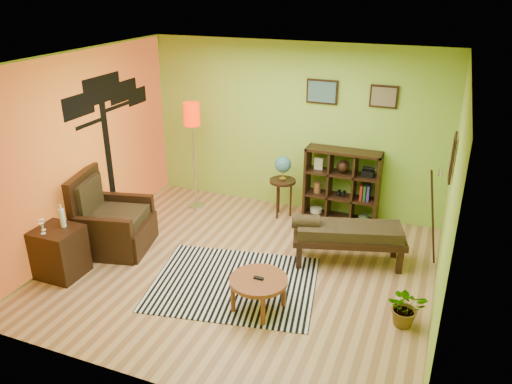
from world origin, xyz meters
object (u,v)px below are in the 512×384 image
at_px(side_cabinet, 59,252).
at_px(globe_table, 283,171).
at_px(floor_lamp, 192,124).
at_px(cube_shelf, 342,186).
at_px(coffee_table, 259,283).
at_px(bench, 346,234).
at_px(armchair, 111,226).
at_px(potted_plant, 406,311).

distance_m(side_cabinet, globe_table, 3.57).
xyz_separation_m(floor_lamp, cube_shelf, (2.45, 0.45, -0.89)).
height_order(coffee_table, cube_shelf, cube_shelf).
distance_m(side_cabinet, bench, 3.86).
bearing_deg(armchair, floor_lamp, 74.00).
relative_size(globe_table, cube_shelf, 0.88).
height_order(armchair, side_cabinet, armchair).
xyz_separation_m(armchair, cube_shelf, (2.94, 2.15, 0.25)).
relative_size(armchair, globe_table, 1.10).
xyz_separation_m(armchair, bench, (3.29, 0.83, 0.10)).
distance_m(coffee_table, bench, 1.62).
bearing_deg(cube_shelf, floor_lamp, -169.65).
xyz_separation_m(coffee_table, bench, (0.73, 1.45, 0.09)).
bearing_deg(bench, potted_plant, -49.31).
height_order(cube_shelf, potted_plant, cube_shelf).
xyz_separation_m(coffee_table, cube_shelf, (0.37, 2.77, 0.23)).
bearing_deg(globe_table, bench, -40.29).
bearing_deg(side_cabinet, potted_plant, 7.73).
bearing_deg(bench, coffee_table, -116.63).
relative_size(floor_lamp, bench, 1.14).
relative_size(globe_table, bench, 0.65).
xyz_separation_m(coffee_table, globe_table, (-0.57, 2.55, 0.43)).
bearing_deg(bench, cube_shelf, 104.84).
xyz_separation_m(globe_table, bench, (1.29, -1.10, -0.34)).
relative_size(armchair, floor_lamp, 0.63).
height_order(bench, potted_plant, bench).
xyz_separation_m(side_cabinet, globe_table, (2.17, 2.80, 0.45)).
bearing_deg(globe_table, side_cabinet, -127.77).
bearing_deg(bench, side_cabinet, -153.83).
bearing_deg(floor_lamp, side_cabinet, -104.45).
height_order(armchair, floor_lamp, floor_lamp).
bearing_deg(potted_plant, cube_shelf, 118.16).
bearing_deg(floor_lamp, cube_shelf, 10.35).
bearing_deg(side_cabinet, coffee_table, 5.32).
xyz_separation_m(floor_lamp, potted_plant, (3.75, -1.98, -1.30)).
bearing_deg(coffee_table, potted_plant, 11.60).
relative_size(side_cabinet, bench, 0.62).
distance_m(coffee_table, potted_plant, 1.72).
relative_size(floor_lamp, globe_table, 1.75).
relative_size(bench, potted_plant, 3.32).
bearing_deg(potted_plant, side_cabinet, -172.27).
bearing_deg(armchair, coffee_table, -13.63).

